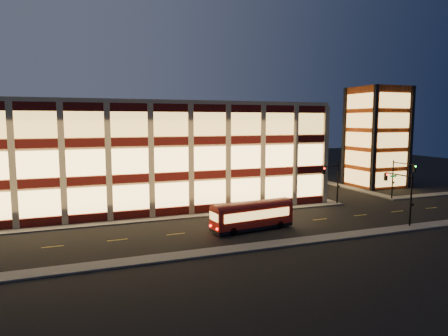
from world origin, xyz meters
name	(u,v)px	position (x,y,z in m)	size (l,w,h in m)	color
ground	(180,219)	(0.00, 0.00, 0.00)	(200.00, 200.00, 0.00)	black
sidewalk_office_south	(154,219)	(-3.00, 1.00, 0.07)	(54.00, 2.00, 0.15)	#514F4C
sidewalk_office_east	(280,186)	(23.00, 17.00, 0.07)	(2.00, 30.00, 0.15)	#514F4C
sidewalk_tower_south	(423,196)	(40.00, 1.00, 0.07)	(14.00, 2.00, 0.15)	#514F4C
sidewalk_tower_west	(331,183)	(34.00, 17.00, 0.07)	(2.00, 30.00, 0.15)	#514F4C
sidewalk_near	(215,251)	(0.00, -13.00, 0.07)	(100.00, 2.00, 0.15)	#514F4C
office_building	(134,151)	(-2.91, 16.91, 7.25)	(50.45, 30.45, 14.50)	tan
stair_tower	(376,137)	(39.95, 11.95, 8.99)	(8.60, 8.60, 18.00)	#8C3814
traffic_signal_far	(333,177)	(22.21, 0.24, 4.11)	(3.79, 1.87, 6.00)	black
traffic_signal_right	(400,174)	(33.50, -0.62, 4.10)	(1.20, 4.37, 6.00)	black
traffic_signal_near	(401,189)	(23.50, -11.03, 4.13)	(0.32, 4.45, 6.00)	black
trolley_bus	(252,214)	(6.34, -7.17, 1.76)	(9.61, 3.56, 3.18)	#9B1208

